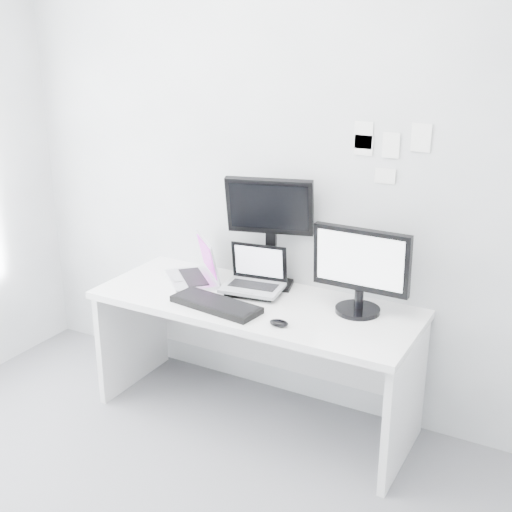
% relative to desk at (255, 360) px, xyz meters
% --- Properties ---
extents(back_wall, '(3.60, 0.00, 3.60)m').
position_rel_desk_xyz_m(back_wall, '(0.00, 0.35, 0.99)').
color(back_wall, silver).
rests_on(back_wall, ground).
extents(desk, '(1.80, 0.70, 0.73)m').
position_rel_desk_xyz_m(desk, '(0.00, 0.00, 0.00)').
color(desk, white).
rests_on(desk, ground).
extents(macbook, '(0.45, 0.45, 0.27)m').
position_rel_desk_xyz_m(macbook, '(-0.47, 0.08, 0.50)').
color(macbook, silver).
rests_on(macbook, desk).
extents(speaker, '(0.11, 0.11, 0.17)m').
position_rel_desk_xyz_m(speaker, '(-0.23, 0.30, 0.45)').
color(speaker, black).
rests_on(speaker, desk).
extents(dell_laptop, '(0.36, 0.30, 0.27)m').
position_rel_desk_xyz_m(dell_laptop, '(-0.06, 0.08, 0.50)').
color(dell_laptop, '#A0A2A8').
rests_on(dell_laptop, desk).
extents(rear_monitor, '(0.52, 0.30, 0.66)m').
position_rel_desk_xyz_m(rear_monitor, '(-0.03, 0.24, 0.70)').
color(rear_monitor, black).
rests_on(rear_monitor, desk).
extents(samsung_monitor, '(0.52, 0.24, 0.47)m').
position_rel_desk_xyz_m(samsung_monitor, '(0.55, 0.13, 0.60)').
color(samsung_monitor, black).
rests_on(samsung_monitor, desk).
extents(keyboard, '(0.53, 0.25, 0.03)m').
position_rel_desk_xyz_m(keyboard, '(-0.14, -0.18, 0.38)').
color(keyboard, black).
rests_on(keyboard, desk).
extents(mouse, '(0.10, 0.07, 0.03)m').
position_rel_desk_xyz_m(mouse, '(0.26, -0.22, 0.38)').
color(mouse, black).
rests_on(mouse, desk).
extents(wall_note_0, '(0.10, 0.00, 0.14)m').
position_rel_desk_xyz_m(wall_note_0, '(0.45, 0.34, 1.26)').
color(wall_note_0, white).
rests_on(wall_note_0, back_wall).
extents(wall_note_1, '(0.09, 0.00, 0.13)m').
position_rel_desk_xyz_m(wall_note_1, '(0.60, 0.34, 1.22)').
color(wall_note_1, white).
rests_on(wall_note_1, back_wall).
extents(wall_note_2, '(0.10, 0.00, 0.14)m').
position_rel_desk_xyz_m(wall_note_2, '(0.75, 0.34, 1.26)').
color(wall_note_2, white).
rests_on(wall_note_2, back_wall).
extents(wall_note_3, '(0.11, 0.00, 0.08)m').
position_rel_desk_xyz_m(wall_note_3, '(0.58, 0.34, 1.05)').
color(wall_note_3, white).
rests_on(wall_note_3, back_wall).
extents(wall_note_4, '(0.10, 0.00, 0.10)m').
position_rel_desk_xyz_m(wall_note_4, '(0.45, 0.34, 1.20)').
color(wall_note_4, white).
rests_on(wall_note_4, back_wall).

